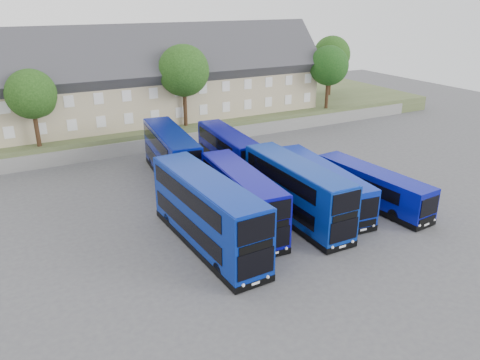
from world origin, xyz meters
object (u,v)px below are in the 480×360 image
at_px(tree_west, 33,96).
at_px(tree_east, 329,67).
at_px(tree_mid, 185,72).
at_px(tree_far, 332,56).
at_px(dd_front_mid, 242,199).
at_px(coach_east_a, 321,185).
at_px(dd_front_left, 208,214).

relative_size(tree_west, tree_east, 0.94).
height_order(tree_mid, tree_far, tree_mid).
distance_m(dd_front_mid, tree_west, 24.84).
relative_size(tree_mid, tree_far, 1.06).
height_order(tree_west, tree_far, tree_far).
distance_m(dd_front_mid, tree_mid, 23.24).
relative_size(coach_east_a, tree_west, 1.59).
relative_size(dd_front_mid, tree_far, 1.25).
relative_size(dd_front_mid, tree_mid, 1.18).
height_order(dd_front_left, tree_east, tree_east).
bearing_deg(tree_far, dd_front_left, -138.54).
bearing_deg(coach_east_a, dd_front_left, -164.03).
distance_m(dd_front_left, tree_far, 45.79).
distance_m(tree_west, tree_mid, 16.04).
height_order(coach_east_a, tree_far, tree_far).
bearing_deg(tree_west, coach_east_a, -48.00).
relative_size(tree_west, tree_far, 0.88).
xyz_separation_m(dd_front_left, dd_front_mid, (3.51, 1.62, -0.31)).
height_order(tree_west, tree_east, tree_east).
xyz_separation_m(dd_front_left, tree_mid, (8.08, 23.61, 5.67)).
bearing_deg(tree_mid, tree_far, 14.04).
xyz_separation_m(tree_west, tree_mid, (16.00, 0.50, 1.02)).
relative_size(dd_front_left, dd_front_mid, 1.14).
distance_m(dd_front_left, tree_mid, 25.59).
bearing_deg(dd_front_left, tree_east, 36.88).
relative_size(tree_mid, tree_east, 1.12).
bearing_deg(coach_east_a, tree_mid, 103.53).
distance_m(dd_front_mid, tree_east, 33.07).
relative_size(coach_east_a, tree_far, 1.40).
height_order(dd_front_mid, tree_far, tree_far).
xyz_separation_m(dd_front_left, coach_east_a, (11.08, 2.02, -0.79)).
xyz_separation_m(dd_front_left, tree_west, (-7.92, 23.11, 4.66)).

